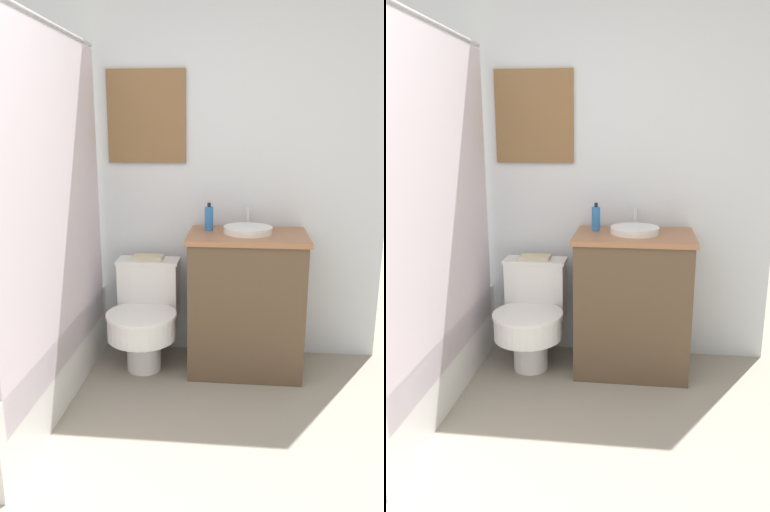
% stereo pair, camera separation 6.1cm
% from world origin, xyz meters
% --- Properties ---
extents(wall_back, '(3.02, 0.07, 2.50)m').
position_xyz_m(wall_back, '(-0.00, 2.20, 1.26)').
color(wall_back, silver).
rests_on(wall_back, ground_plane).
extents(shower_area, '(0.70, 1.57, 1.98)m').
position_xyz_m(shower_area, '(-0.64, 1.39, 0.27)').
color(shower_area, white).
rests_on(shower_area, ground_plane).
extents(toilet, '(0.43, 0.56, 0.67)m').
position_xyz_m(toilet, '(0.01, 1.90, 0.35)').
color(toilet, white).
rests_on(toilet, ground_plane).
extents(vanity, '(0.71, 0.48, 0.87)m').
position_xyz_m(vanity, '(0.65, 1.92, 0.44)').
color(vanity, brown).
rests_on(vanity, ground_plane).
extents(sink, '(0.29, 0.33, 0.13)m').
position_xyz_m(sink, '(0.65, 1.94, 0.89)').
color(sink, white).
rests_on(sink, vanity).
extents(soap_bottle, '(0.05, 0.05, 0.17)m').
position_xyz_m(soap_bottle, '(0.41, 2.00, 0.95)').
color(soap_bottle, '#2D6BB2').
rests_on(soap_bottle, vanity).
extents(book_on_tank, '(0.19, 0.12, 0.02)m').
position_xyz_m(book_on_tank, '(0.01, 2.04, 0.68)').
color(book_on_tank, beige).
rests_on(book_on_tank, toilet).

